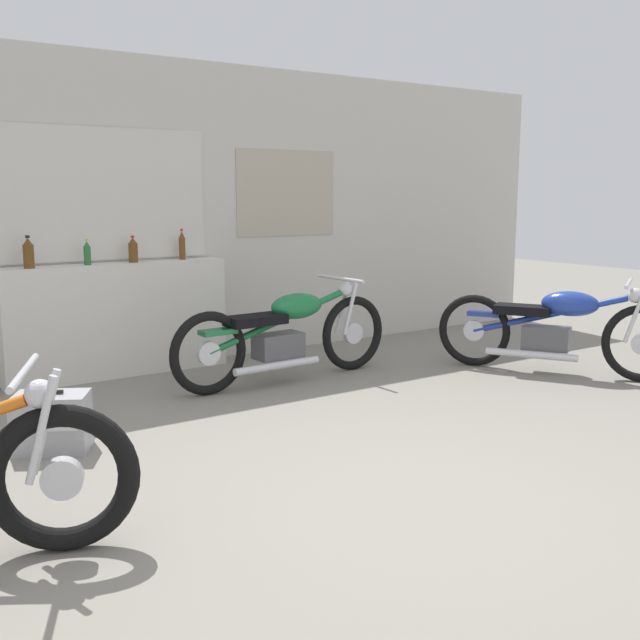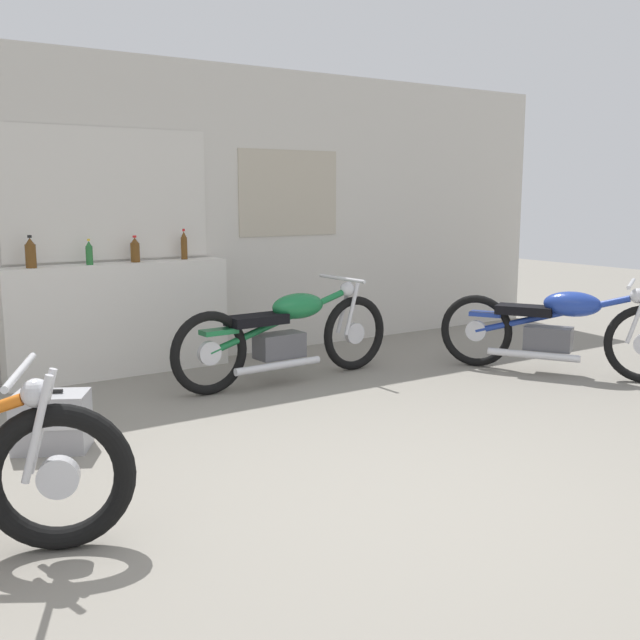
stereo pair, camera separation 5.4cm
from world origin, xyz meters
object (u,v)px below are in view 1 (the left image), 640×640
object	(u,v)px
bottle_right_center	(182,246)
bottle_leftmost	(28,254)
motorcycle_blue	(555,327)
hard_case_silver	(52,422)
bottle_left_center	(87,253)
bottle_center	(133,250)
motorcycle_green	(285,333)

from	to	relation	value
bottle_right_center	bottle_leftmost	bearing A→B (deg)	-176.78
motorcycle_blue	bottle_right_center	bearing A→B (deg)	139.82
bottle_right_center	hard_case_silver	xyz separation A→B (m)	(-1.68, -1.74, -0.94)
bottle_right_center	bottle_left_center	bearing A→B (deg)	-175.94
bottle_leftmost	hard_case_silver	xyz separation A→B (m)	(-0.31, -1.66, -0.93)
bottle_leftmost	bottle_left_center	bearing A→B (deg)	1.65
hard_case_silver	bottle_leftmost	bearing A→B (deg)	79.50
bottle_leftmost	motorcycle_blue	size ratio (longest dim) A/B	0.14
bottle_center	motorcycle_green	distance (m)	1.55
motorcycle_green	bottle_left_center	bearing A→B (deg)	143.15
bottle_center	motorcycle_green	world-z (taller)	bottle_center
bottle_left_center	bottle_right_center	bearing A→B (deg)	4.06
bottle_center	bottle_leftmost	bearing A→B (deg)	-177.31
bottle_center	hard_case_silver	bearing A→B (deg)	-125.10
bottle_center	motorcycle_blue	world-z (taller)	bottle_center
bottle_center	bottle_right_center	distance (m)	0.48
bottle_left_center	bottle_right_center	world-z (taller)	bottle_right_center
motorcycle_green	motorcycle_blue	xyz separation A→B (m)	(2.13, -1.11, -0.00)
bottle_leftmost	motorcycle_blue	bearing A→B (deg)	-27.99
bottle_leftmost	bottle_center	world-z (taller)	bottle_leftmost
motorcycle_green	bottle_right_center	bearing A→B (deg)	112.78
bottle_left_center	motorcycle_green	world-z (taller)	bottle_left_center
bottle_right_center	hard_case_silver	world-z (taller)	bottle_right_center
bottle_left_center	motorcycle_green	xyz separation A→B (m)	(1.34, -1.01, -0.67)
bottle_right_center	hard_case_silver	size ratio (longest dim) A/B	0.53
bottle_leftmost	bottle_center	size ratio (longest dim) A/B	1.13
motorcycle_green	motorcycle_blue	size ratio (longest dim) A/B	1.15
bottle_leftmost	bottle_left_center	distance (m)	0.48
motorcycle_green	hard_case_silver	xyz separation A→B (m)	(-2.13, -0.67, -0.24)
bottle_center	motorcycle_blue	size ratio (longest dim) A/B	0.13
motorcycle_green	motorcycle_blue	world-z (taller)	motorcycle_green
bottle_left_center	motorcycle_blue	bearing A→B (deg)	-31.33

